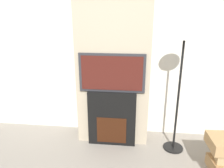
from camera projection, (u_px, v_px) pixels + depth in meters
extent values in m
cube|color=silver|center=(115.00, 52.00, 3.38)|extent=(6.00, 0.06, 2.70)
cube|color=tan|center=(114.00, 54.00, 3.17)|extent=(1.06, 0.40, 2.70)
cube|color=black|center=(112.00, 118.00, 3.27)|extent=(0.71, 0.14, 0.85)
cube|color=#33160A|center=(111.00, 130.00, 3.26)|extent=(0.44, 0.01, 0.41)
cube|color=#2D2D33|center=(112.00, 73.00, 3.05)|extent=(0.93, 0.06, 0.55)
cube|color=#471914|center=(112.00, 73.00, 3.02)|extent=(0.86, 0.01, 0.49)
cylinder|color=black|center=(173.00, 147.00, 3.26)|extent=(0.29, 0.29, 0.03)
cylinder|color=black|center=(178.00, 97.00, 3.00)|extent=(0.03, 0.03, 1.59)
cone|color=silver|center=(185.00, 35.00, 2.73)|extent=(0.31, 0.31, 0.10)
cube|color=#A37A4C|center=(224.00, 164.00, 2.64)|extent=(0.38, 0.32, 0.15)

